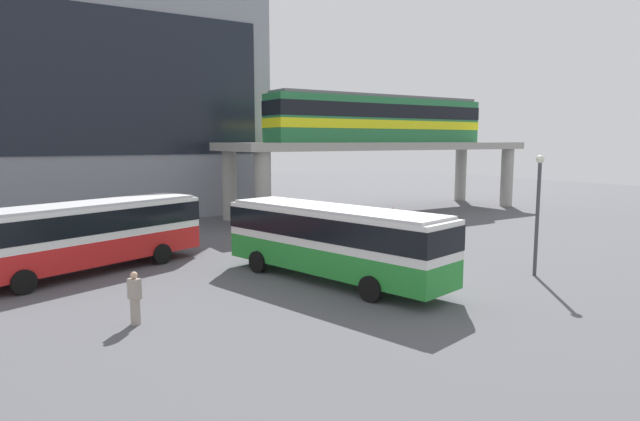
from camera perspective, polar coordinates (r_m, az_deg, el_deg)
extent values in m
plane|color=#515156|center=(34.08, -5.70, -2.86)|extent=(120.00, 120.00, 0.00)
cube|color=gray|center=(48.80, -25.39, 10.42)|extent=(29.69, 14.57, 18.47)
cube|color=black|center=(41.64, -24.11, 12.42)|extent=(26.72, 0.10, 10.34)
cube|color=#9E9B93|center=(45.94, 6.50, 6.73)|extent=(27.46, 7.24, 0.60)
cylinder|color=#9E9B93|center=(36.86, -6.01, 2.04)|extent=(1.10, 1.10, 5.27)
cylinder|color=#9E9B93|center=(53.04, 18.99, 3.28)|extent=(1.10, 1.10, 5.27)
cylinder|color=#9E9B93|center=(41.95, -9.48, 2.61)|extent=(1.10, 1.10, 5.27)
cylinder|color=#9E9B93|center=(56.69, 14.52, 3.68)|extent=(1.10, 1.10, 5.27)
cube|color=#26723F|center=(45.83, 6.33, 9.36)|extent=(20.29, 2.90, 3.60)
cube|color=yellow|center=(45.82, 6.32, 8.91)|extent=(20.35, 2.96, 0.70)
cube|color=black|center=(45.86, 6.34, 10.26)|extent=(20.35, 2.96, 1.10)
cube|color=slate|center=(45.94, 6.36, 11.75)|extent=(19.48, 2.61, 0.24)
cube|color=#268C33|center=(23.36, 1.36, -4.92)|extent=(4.95, 11.28, 1.10)
cube|color=white|center=(23.12, 1.37, -1.77)|extent=(4.95, 11.28, 1.50)
cube|color=black|center=(23.11, 1.37, -1.58)|extent=(4.99, 11.33, 0.96)
cube|color=silver|center=(23.01, 1.38, 0.22)|extent=(4.70, 10.72, 0.12)
cylinder|color=black|center=(25.15, -6.52, -5.36)|extent=(0.50, 1.04, 1.00)
cylinder|color=black|center=(26.77, -2.37, -4.55)|extent=(0.50, 1.04, 1.00)
cylinder|color=black|center=(20.62, 5.33, -8.18)|extent=(0.50, 1.04, 1.00)
cylinder|color=black|center=(22.56, 9.34, -6.89)|extent=(0.50, 1.04, 1.00)
cube|color=red|center=(27.01, -23.11, -3.84)|extent=(11.16, 6.30, 1.10)
cube|color=white|center=(26.81, -23.25, -1.11)|extent=(11.16, 6.30, 1.50)
cube|color=black|center=(26.80, -23.26, -0.95)|extent=(11.21, 6.36, 0.96)
cube|color=silver|center=(26.71, -23.34, 0.61)|extent=(10.60, 5.99, 0.12)
cylinder|color=black|center=(24.44, -28.66, -6.60)|extent=(1.03, 0.62, 1.00)
cylinder|color=black|center=(27.79, -16.25, -4.40)|extent=(1.03, 0.62, 1.00)
cylinder|color=black|center=(29.78, -19.20, -3.74)|extent=(1.03, 0.62, 1.00)
torus|color=black|center=(38.37, 6.18, -1.21)|extent=(0.74, 0.07, 0.74)
torus|color=black|center=(37.71, 4.95, -1.34)|extent=(0.74, 0.07, 0.74)
cylinder|color=silver|center=(38.00, 5.58, -0.86)|extent=(1.05, 0.06, 0.05)
cylinder|color=silver|center=(37.67, 4.95, -0.89)|extent=(0.04, 0.04, 0.55)
cylinder|color=silver|center=(38.32, 6.19, -0.69)|extent=(0.04, 0.04, 0.65)
torus|color=black|center=(38.82, 3.53, -1.08)|extent=(0.72, 0.30, 0.74)
torus|color=black|center=(38.53, 2.04, -1.14)|extent=(0.72, 0.30, 0.74)
cylinder|color=orange|center=(38.63, 2.79, -0.70)|extent=(1.01, 0.39, 0.05)
cylinder|color=orange|center=(38.48, 2.04, -0.70)|extent=(0.04, 0.04, 0.55)
cylinder|color=orange|center=(38.77, 3.54, -0.57)|extent=(0.04, 0.04, 0.65)
torus|color=black|center=(41.89, 7.65, -0.52)|extent=(0.73, 0.26, 0.74)
torus|color=black|center=(41.03, 6.84, -0.67)|extent=(0.73, 0.26, 0.74)
cylinder|color=#B21E1E|center=(41.42, 7.26, -0.21)|extent=(1.02, 0.34, 0.05)
cylinder|color=#B21E1E|center=(40.99, 6.85, -0.25)|extent=(0.04, 0.04, 0.55)
cylinder|color=#B21E1E|center=(41.85, 7.66, -0.04)|extent=(0.04, 0.04, 0.65)
cylinder|color=gray|center=(19.15, -18.77, -10.00)|extent=(0.32, 0.32, 0.86)
cube|color=gray|center=(18.94, -18.87, -7.77)|extent=(0.41, 0.47, 0.68)
sphere|color=tan|center=(18.83, -18.93, -6.43)|extent=(0.23, 0.23, 0.23)
cylinder|color=maroon|center=(36.49, 3.08, -1.53)|extent=(0.32, 0.32, 0.80)
cube|color=gray|center=(36.39, 3.09, -0.42)|extent=(0.39, 0.47, 0.63)
sphere|color=tan|center=(36.34, 3.09, 0.24)|extent=(0.22, 0.22, 0.22)
cylinder|color=#3F3F44|center=(25.94, 21.80, -0.91)|extent=(0.16, 0.16, 5.05)
sphere|color=silver|center=(25.72, 22.08, 5.00)|extent=(0.36, 0.36, 0.36)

